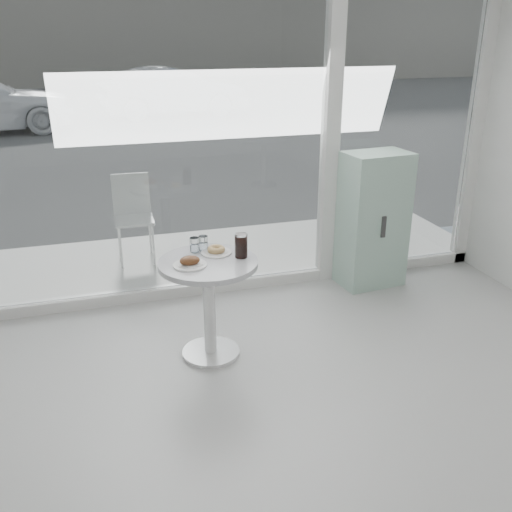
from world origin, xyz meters
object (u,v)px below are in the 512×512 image
object	(u,v)px
mint_cabinet	(373,220)
patio_chair	(133,212)
plate_donut	(216,251)
car_silver	(173,92)
plate_fritter	(190,262)
water_tumbler_b	(203,244)
cola_glass	(241,246)
main_table	(209,289)
water_tumbler_a	(195,246)

from	to	relation	value
mint_cabinet	patio_chair	bearing A→B (deg)	145.02
mint_cabinet	plate_donut	xyz separation A→B (m)	(-1.68, -0.73, 0.15)
patio_chair	car_silver	xyz separation A→B (m)	(2.09, 10.59, 0.11)
plate_fritter	water_tumbler_b	world-z (taller)	water_tumbler_b
car_silver	cola_glass	distance (m)	12.71
mint_cabinet	plate_fritter	xyz separation A→B (m)	(-1.90, -0.90, 0.16)
car_silver	main_table	bearing A→B (deg)	164.70
mint_cabinet	water_tumbler_b	distance (m)	1.88
main_table	patio_chair	bearing A→B (deg)	99.85
patio_chair	water_tumbler_b	size ratio (longest dim) A/B	7.82
water_tumbler_a	water_tumbler_b	xyz separation A→B (m)	(0.07, 0.02, 0.00)
main_table	mint_cabinet	xyz separation A→B (m)	(1.77, 0.86, 0.09)
water_tumbler_b	main_table	bearing A→B (deg)	-93.60
main_table	plate_donut	world-z (taller)	plate_donut
plate_fritter	water_tumbler_b	distance (m)	0.30
plate_fritter	plate_donut	bearing A→B (deg)	37.73
car_silver	plate_donut	xyz separation A→B (m)	(-1.65, -12.50, 0.13)
water_tumbler_b	patio_chair	bearing A→B (deg)	101.39
plate_fritter	plate_donut	world-z (taller)	plate_fritter
plate_fritter	main_table	bearing A→B (deg)	20.19
car_silver	plate_donut	bearing A→B (deg)	165.04
mint_cabinet	plate_donut	bearing A→B (deg)	-162.37
mint_cabinet	plate_donut	world-z (taller)	mint_cabinet
patio_chair	plate_donut	size ratio (longest dim) A/B	3.93
mint_cabinet	cola_glass	size ratio (longest dim) A/B	7.21
cola_glass	main_table	bearing A→B (deg)	-179.29
plate_donut	water_tumbler_a	xyz separation A→B (m)	(-0.15, 0.07, 0.03)
plate_fritter	cola_glass	xyz separation A→B (m)	(0.38, 0.05, 0.06)
plate_fritter	water_tumbler_b	bearing A→B (deg)	60.57
water_tumbler_b	water_tumbler_a	bearing A→B (deg)	-167.64
main_table	water_tumbler_b	world-z (taller)	water_tumbler_b
plate_fritter	cola_glass	distance (m)	0.39
water_tumbler_b	cola_glass	xyz separation A→B (m)	(0.24, -0.21, 0.04)
main_table	cola_glass	xyz separation A→B (m)	(0.25, 0.00, 0.30)
water_tumbler_a	water_tumbler_b	distance (m)	0.07
patio_chair	water_tumbler_b	world-z (taller)	patio_chair
patio_chair	water_tumbler_b	bearing A→B (deg)	-77.57
car_silver	water_tumbler_b	world-z (taller)	car_silver
cola_glass	plate_fritter	bearing A→B (deg)	-172.16
main_table	water_tumbler_b	distance (m)	0.34
plate_donut	water_tumbler_a	size ratio (longest dim) A/B	2.00
patio_chair	plate_donut	xyz separation A→B (m)	(0.44, -1.91, 0.24)
mint_cabinet	water_tumbler_a	size ratio (longest dim) A/B	11.32
water_tumbler_a	cola_glass	size ratio (longest dim) A/B	0.64
plate_fritter	water_tumbler_a	distance (m)	0.26
main_table	plate_fritter	xyz separation A→B (m)	(-0.14, -0.05, 0.25)
patio_chair	cola_glass	bearing A→B (deg)	-72.45
main_table	plate_fritter	size ratio (longest dim) A/B	3.23
cola_glass	car_silver	bearing A→B (deg)	83.27
main_table	water_tumbler_a	size ratio (longest dim) A/B	6.82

